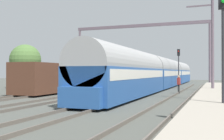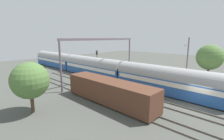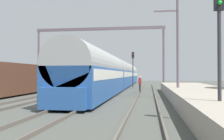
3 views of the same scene
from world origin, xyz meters
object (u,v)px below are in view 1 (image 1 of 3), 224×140
at_px(person_crossing, 179,83).
at_px(railway_signal_near, 224,36).
at_px(freight_car, 62,78).
at_px(catenary_gantry, 139,40).
at_px(railway_signal_far, 179,63).
at_px(passenger_train, 163,73).

xyz_separation_m(person_crossing, railway_signal_near, (3.58, -15.98, 2.32)).
bearing_deg(railway_signal_near, person_crossing, 102.62).
relative_size(freight_car, railway_signal_near, 2.47).
bearing_deg(freight_car, catenary_gantry, 52.38).
distance_m(railway_signal_near, catenary_gantry, 23.62).
relative_size(freight_car, railway_signal_far, 2.51).
height_order(freight_car, catenary_gantry, catenary_gantry).
relative_size(railway_signal_far, catenary_gantry, 0.31).
height_order(passenger_train, person_crossing, passenger_train).
bearing_deg(railway_signal_far, person_crossing, -82.94).
distance_m(passenger_train, railway_signal_far, 2.51).
distance_m(railway_signal_far, catenary_gantry, 7.47).
xyz_separation_m(freight_car, railway_signal_far, (10.01, 13.66, 1.84)).
bearing_deg(catenary_gantry, railway_signal_far, 55.74).
bearing_deg(freight_car, railway_signal_near, -42.66).
bearing_deg(freight_car, passenger_train, 57.58).
height_order(passenger_train, freight_car, passenger_train).
xyz_separation_m(person_crossing, railway_signal_far, (-1.43, 11.52, 2.28)).
xyz_separation_m(railway_signal_far, catenary_gantry, (-3.94, -5.79, 2.60)).
bearing_deg(person_crossing, railway_signal_near, 23.38).
bearing_deg(railway_signal_far, catenary_gantry, -124.26).
relative_size(freight_car, person_crossing, 7.51).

